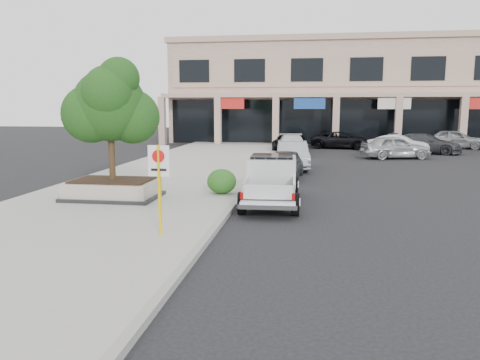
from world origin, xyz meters
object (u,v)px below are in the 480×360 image
curb_car_d (289,142)px  lot_car_d (342,140)px  planter (113,189)px  lot_car_b (398,145)px  lot_car_a (395,147)px  pickup_truck (271,181)px  lot_car_c (425,143)px  curb_car_b (293,155)px  planter_tree (115,106)px  lot_car_e (455,139)px  no_parking_sign (159,177)px  curb_car_a (285,164)px  curb_car_c (292,145)px

curb_car_d → lot_car_d: 4.80m
planter → lot_car_b: 23.13m
planter → lot_car_a: lot_car_a is taller
pickup_truck → lot_car_c: (9.54, 19.46, -0.10)m
curb_car_b → lot_car_b: (7.13, 9.02, -0.05)m
planter_tree → curb_car_b: bearing=59.5°
lot_car_e → lot_car_a: bearing=162.4°
planter → planter_tree: (0.13, 0.15, 2.94)m
planter_tree → no_parking_sign: 5.76m
curb_car_b → lot_car_c: 13.53m
planter → lot_car_a: 20.26m
pickup_truck → curb_car_b: 9.51m
planter_tree → curb_car_a: bearing=49.0°
lot_car_c → lot_car_d: bearing=85.3°
curb_car_a → lot_car_a: lot_car_a is taller
no_parking_sign → pickup_truck: no_parking_sign is taller
pickup_truck → lot_car_e: pickup_truck is taller
curb_car_c → lot_car_b: curb_car_c is taller
curb_car_c → lot_car_c: bearing=9.5°
planter_tree → lot_car_b: size_ratio=0.97×
planter → no_parking_sign: (3.19, -4.39, 1.16)m
pickup_truck → lot_car_c: size_ratio=1.04×
planter → lot_car_a: (12.39, 16.03, 0.28)m
lot_car_d → lot_car_c: bearing=-107.1°
lot_car_c → curb_car_a: bearing=167.6°
planter → curb_car_a: bearing=49.0°
pickup_truck → curb_car_c: (0.02, 16.98, -0.11)m
lot_car_c → no_parking_sign: bearing=176.6°
planter_tree → lot_car_d: planter_tree is taller
curb_car_d → lot_car_c: 9.87m
lot_car_b → lot_car_e: lot_car_e is taller
no_parking_sign → lot_car_c: (11.94, 24.39, -0.91)m
planter_tree → lot_car_e: size_ratio=0.88×
planter → lot_car_a: bearing=52.3°
planter → curb_car_c: bearing=72.2°
planter_tree → curb_car_c: 18.41m
curb_car_b → lot_car_b: 11.50m
lot_car_b → curb_car_c: bearing=123.1°
curb_car_d → lot_car_d: lot_car_d is taller
curb_car_b → pickup_truck: bearing=-98.8°
lot_car_e → curb_car_c: bearing=136.5°
no_parking_sign → curb_car_d: size_ratio=0.47×
curb_car_a → curb_car_b: bearing=89.8°
planter → curb_car_a: (5.73, 6.60, 0.19)m
no_parking_sign → lot_car_e: bearing=62.1°
lot_car_c → lot_car_e: lot_car_e is taller
lot_car_e → planter_tree: bearing=161.2°
no_parking_sign → curb_car_b: size_ratio=0.52×
planter_tree → pickup_truck: 6.06m
pickup_truck → lot_car_b: bearing=65.5°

